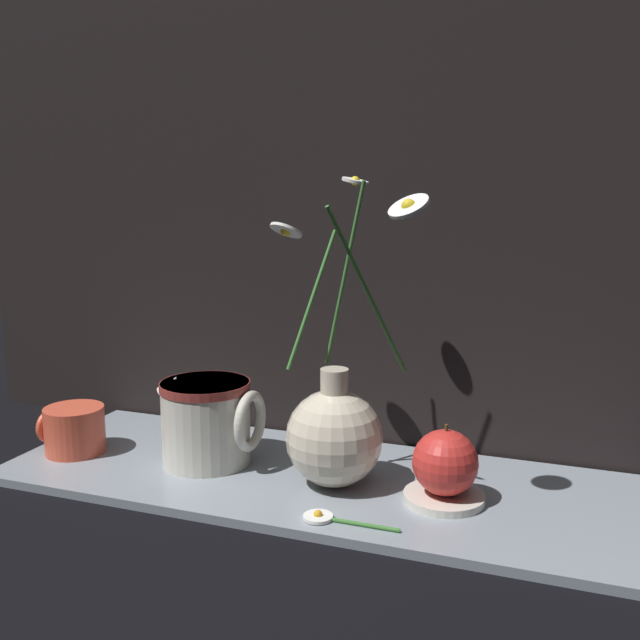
{
  "coord_description": "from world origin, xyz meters",
  "views": [
    {
      "loc": [
        0.33,
        -0.87,
        0.4
      ],
      "look_at": [
        0.01,
        0.0,
        0.23
      ],
      "focal_mm": 40.0,
      "sensor_mm": 36.0,
      "label": 1
    }
  ],
  "objects_px": {
    "vase_with_flowers": "(334,432)",
    "yellow_mug": "(74,430)",
    "orange_fruit": "(445,462)",
    "ceramic_pitcher": "(207,418)"
  },
  "relations": [
    {
      "from": "yellow_mug",
      "to": "orange_fruit",
      "type": "distance_m",
      "value": 0.55
    },
    {
      "from": "vase_with_flowers",
      "to": "yellow_mug",
      "type": "height_order",
      "value": "vase_with_flowers"
    },
    {
      "from": "ceramic_pitcher",
      "to": "orange_fruit",
      "type": "xyz_separation_m",
      "value": [
        0.34,
        -0.01,
        -0.01
      ]
    },
    {
      "from": "vase_with_flowers",
      "to": "ceramic_pitcher",
      "type": "distance_m",
      "value": 0.2
    },
    {
      "from": "yellow_mug",
      "to": "orange_fruit",
      "type": "relative_size",
      "value": 1.08
    },
    {
      "from": "vase_with_flowers",
      "to": "yellow_mug",
      "type": "distance_m",
      "value": 0.41
    },
    {
      "from": "yellow_mug",
      "to": "ceramic_pitcher",
      "type": "bearing_deg",
      "value": 8.83
    },
    {
      "from": "yellow_mug",
      "to": "orange_fruit",
      "type": "height_order",
      "value": "orange_fruit"
    },
    {
      "from": "vase_with_flowers",
      "to": "yellow_mug",
      "type": "xyz_separation_m",
      "value": [
        -0.4,
        -0.02,
        -0.04
      ]
    },
    {
      "from": "yellow_mug",
      "to": "orange_fruit",
      "type": "bearing_deg",
      "value": 1.82
    }
  ]
}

